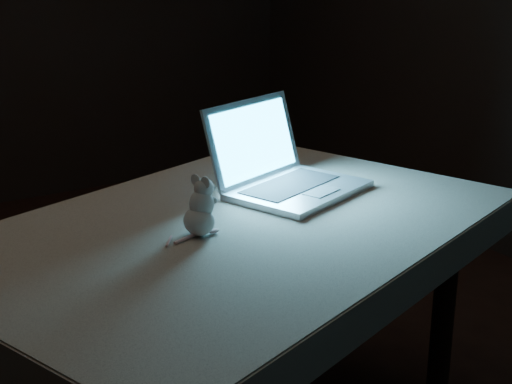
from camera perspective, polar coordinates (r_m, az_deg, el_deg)
table at (r=2.32m, az=-1.55°, el=-11.98°), size 1.75×1.42×0.81m
tablecloth at (r=2.21m, az=-1.97°, el=-3.25°), size 1.91×1.61×0.11m
laptop at (r=2.36m, az=3.40°, el=3.24°), size 0.53×0.50×0.29m
plush_mouse at (r=2.03m, az=-4.44°, el=-1.10°), size 0.17×0.17×0.17m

